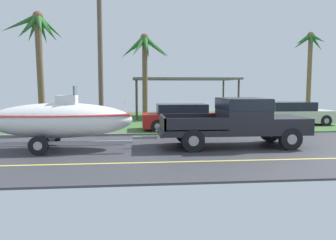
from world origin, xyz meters
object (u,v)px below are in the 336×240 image
object	(u,v)px
palm_tree_near_left	(38,37)
utility_pole	(100,55)
carport_awning	(184,80)
palm_tree_mid	(310,53)
pickup_truck_towing	(241,119)
parked_sedan_far	(293,114)
palm_tree_near_right	(146,52)
parked_sedan_near	(185,117)
boat_on_trailer	(59,120)

from	to	relation	value
palm_tree_near_left	utility_pole	size ratio (longest dim) A/B	0.87
carport_awning	palm_tree_mid	size ratio (longest dim) A/B	1.16
pickup_truck_towing	palm_tree_near_left	bearing A→B (deg)	142.95
parked_sedan_far	palm_tree_near_right	xyz separation A→B (m)	(-8.52, 2.52, 3.72)
carport_awning	palm_tree_near_left	bearing A→B (deg)	-148.92
parked_sedan_near	utility_pole	xyz separation A→B (m)	(-4.23, -0.35, 3.14)
boat_on_trailer	palm_tree_mid	bearing A→B (deg)	38.53
palm_tree_mid	utility_pole	world-z (taller)	utility_pole
parked_sedan_far	palm_tree_near_left	size ratio (longest dim) A/B	0.69
parked_sedan_near	palm_tree_near_left	world-z (taller)	palm_tree_near_left
palm_tree_near_left	carport_awning	bearing A→B (deg)	31.08
parked_sedan_near	carport_awning	bearing A→B (deg)	81.85
utility_pole	palm_tree_near_right	bearing A→B (deg)	62.28
pickup_truck_towing	carport_awning	size ratio (longest dim) A/B	0.75
parked_sedan_far	palm_tree_near_left	world-z (taller)	palm_tree_near_left
parked_sedan_near	palm_tree_near_left	xyz separation A→B (m)	(-7.82, 2.15, 4.27)
parked_sedan_far	utility_pole	world-z (taller)	utility_pole
boat_on_trailer	palm_tree_near_left	world-z (taller)	palm_tree_near_left
boat_on_trailer	palm_tree_mid	xyz separation A→B (m)	(16.34, 13.01, 3.80)
palm_tree_mid	parked_sedan_near	bearing A→B (deg)	-143.53
boat_on_trailer	parked_sedan_far	size ratio (longest dim) A/B	1.44
palm_tree_near_right	utility_pole	world-z (taller)	utility_pole
boat_on_trailer	palm_tree_near_right	world-z (taller)	palm_tree_near_right
pickup_truck_towing	parked_sedan_far	world-z (taller)	pickup_truck_towing
palm_tree_near_left	palm_tree_near_right	world-z (taller)	palm_tree_near_left
carport_awning	palm_tree_near_right	size ratio (longest dim) A/B	1.35
palm_tree_near_left	palm_tree_near_right	size ratio (longest dim) A/B	1.14
pickup_truck_towing	palm_tree_near_left	world-z (taller)	palm_tree_near_left
parked_sedan_far	pickup_truck_towing	bearing A→B (deg)	-128.86
parked_sedan_far	palm_tree_mid	distance (m)	8.93
utility_pole	parked_sedan_near	bearing A→B (deg)	4.71
carport_awning	palm_tree_near_left	world-z (taller)	palm_tree_near_left
parked_sedan_near	palm_tree_near_left	bearing A→B (deg)	164.61
palm_tree_near_right	parked_sedan_near	bearing A→B (deg)	-65.74
pickup_truck_towing	parked_sedan_near	distance (m)	5.06
parked_sedan_near	carport_awning	xyz separation A→B (m)	(1.08, 7.52, 2.08)
parked_sedan_far	carport_awning	size ratio (longest dim) A/B	0.59
pickup_truck_towing	utility_pole	world-z (taller)	utility_pole
palm_tree_near_right	palm_tree_mid	world-z (taller)	palm_tree_mid
boat_on_trailer	parked_sedan_far	world-z (taller)	boat_on_trailer
boat_on_trailer	palm_tree_mid	distance (m)	21.23
palm_tree_near_right	palm_tree_mid	bearing A→B (deg)	17.31
parked_sedan_near	palm_tree_near_left	size ratio (longest dim) A/B	0.71
pickup_truck_towing	parked_sedan_far	bearing A→B (deg)	51.14
boat_on_trailer	parked_sedan_far	bearing A→B (deg)	28.44
parked_sedan_far	palm_tree_near_left	distance (m)	15.10
pickup_truck_towing	palm_tree_near_right	size ratio (longest dim) A/B	1.01
palm_tree_near_right	palm_tree_mid	distance (m)	13.54
boat_on_trailer	parked_sedan_near	world-z (taller)	boat_on_trailer
boat_on_trailer	parked_sedan_near	bearing A→B (deg)	42.46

